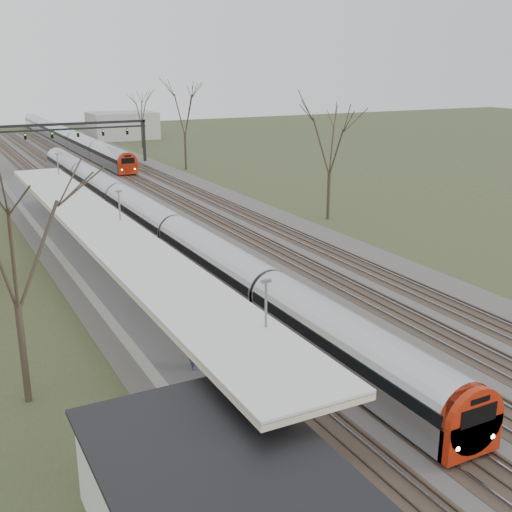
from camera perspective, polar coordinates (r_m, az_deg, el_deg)
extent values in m
cube|color=#474442|center=(65.51, -10.38, 4.28)|extent=(24.00, 160.00, 0.10)
cube|color=#4C3828|center=(64.05, -15.51, 3.69)|extent=(2.60, 160.00, 0.06)
cube|color=gray|center=(63.89, -16.14, 3.68)|extent=(0.07, 160.00, 0.12)
cube|color=gray|center=(64.18, -14.89, 3.83)|extent=(0.07, 160.00, 0.12)
cube|color=#4C3828|center=(64.83, -12.49, 4.06)|extent=(2.60, 160.00, 0.06)
cube|color=gray|center=(64.64, -13.11, 4.05)|extent=(0.07, 160.00, 0.12)
cube|color=gray|center=(65.00, -11.88, 4.20)|extent=(0.07, 160.00, 0.12)
cube|color=#4C3828|center=(65.79, -9.55, 4.41)|extent=(2.60, 160.00, 0.06)
cube|color=gray|center=(65.57, -10.15, 4.40)|extent=(0.07, 160.00, 0.12)
cube|color=gray|center=(66.00, -8.96, 4.54)|extent=(0.07, 160.00, 0.12)
cube|color=#4C3828|center=(66.92, -6.70, 4.74)|extent=(2.60, 160.00, 0.06)
cube|color=gray|center=(66.66, -7.28, 4.73)|extent=(0.07, 160.00, 0.12)
cube|color=gray|center=(67.16, -6.13, 4.86)|extent=(0.07, 160.00, 0.12)
cube|color=#4C3828|center=(68.22, -3.95, 5.04)|extent=(2.60, 160.00, 0.06)
cube|color=gray|center=(67.92, -4.50, 5.04)|extent=(0.07, 160.00, 0.12)
cube|color=gray|center=(68.49, -3.40, 5.16)|extent=(0.07, 160.00, 0.12)
cube|color=#9E9B93|center=(46.75, -14.48, -0.46)|extent=(3.50, 69.00, 1.00)
cylinder|color=slate|center=(22.07, 2.78, -14.44)|extent=(0.14, 0.14, 3.00)
cylinder|color=slate|center=(28.48, -5.41, -6.97)|extent=(0.14, 0.14, 3.00)
cylinder|color=slate|center=(35.53, -10.33, -2.27)|extent=(0.14, 0.14, 3.00)
cylinder|color=slate|center=(42.92, -13.57, 0.86)|extent=(0.14, 0.14, 3.00)
cylinder|color=slate|center=(50.50, -15.85, 3.06)|extent=(0.14, 0.14, 3.00)
cylinder|color=slate|center=(58.19, -17.54, 4.68)|extent=(0.14, 0.14, 3.00)
cube|color=silver|center=(41.59, -13.37, 2.58)|extent=(4.10, 50.00, 0.12)
cube|color=beige|center=(41.63, -13.36, 2.35)|extent=(4.10, 50.00, 0.25)
cube|color=silver|center=(19.83, -3.41, -21.73)|extent=(6.00, 9.00, 3.20)
cube|color=black|center=(96.41, -9.92, 10.04)|extent=(0.35, 0.35, 6.00)
cube|color=black|center=(93.52, -16.10, 11.23)|extent=(21.00, 0.35, 0.35)
cube|color=black|center=(93.58, -16.06, 10.80)|extent=(21.00, 0.25, 0.25)
cube|color=black|center=(92.39, -19.84, 9.96)|extent=(0.32, 0.22, 0.85)
sphere|color=#0CFF19|center=(92.23, -19.84, 10.11)|extent=(0.16, 0.16, 0.16)
cube|color=black|center=(92.94, -17.68, 10.19)|extent=(0.32, 0.22, 0.85)
sphere|color=#0CFF19|center=(92.78, -17.68, 10.34)|extent=(0.16, 0.16, 0.16)
cube|color=black|center=(93.61, -15.55, 10.41)|extent=(0.32, 0.22, 0.85)
sphere|color=#0CFF19|center=(93.45, -15.54, 10.56)|extent=(0.16, 0.16, 0.16)
cube|color=black|center=(94.41, -13.44, 10.61)|extent=(0.32, 0.22, 0.85)
sphere|color=#0CFF19|center=(94.25, -13.43, 10.76)|extent=(0.16, 0.16, 0.16)
cube|color=black|center=(95.33, -11.38, 10.79)|extent=(0.32, 0.22, 0.85)
sphere|color=#0CFF19|center=(95.17, -11.36, 10.94)|extent=(0.16, 0.16, 0.16)
cylinder|color=#2D231C|center=(28.84, -19.97, -8.20)|extent=(0.30, 0.30, 4.50)
cylinder|color=#2D231C|center=(59.43, 6.46, 5.35)|extent=(0.30, 0.30, 4.50)
cube|color=#B0B3BB|center=(55.69, -9.92, 3.21)|extent=(2.55, 75.00, 1.60)
cylinder|color=#B0B3BB|center=(55.54, -9.95, 3.86)|extent=(2.60, 74.70, 2.60)
cube|color=black|center=(55.52, -9.96, 3.96)|extent=(2.62, 74.40, 0.55)
cube|color=#A61E09|center=(25.16, 18.55, -14.99)|extent=(2.55, 0.50, 1.50)
cylinder|color=#A61E09|center=(24.84, 18.62, -13.57)|extent=(2.60, 0.60, 2.60)
cube|color=black|center=(24.54, 19.14, -13.21)|extent=(1.70, 0.12, 0.70)
sphere|color=white|center=(24.56, 17.43, -16.00)|extent=(0.22, 0.22, 0.22)
sphere|color=white|center=(25.66, 20.23, -14.77)|extent=(0.22, 0.22, 0.22)
cube|color=black|center=(55.91, -9.87, 2.29)|extent=(1.80, 74.00, 0.35)
cube|color=#B0B3BB|center=(120.10, -16.53, 9.98)|extent=(2.55, 75.00, 1.60)
cylinder|color=#B0B3BB|center=(120.04, -16.56, 10.29)|extent=(2.60, 74.70, 2.60)
cube|color=black|center=(120.03, -16.56, 10.34)|extent=(2.62, 74.40, 0.55)
cube|color=#A61E09|center=(84.04, -11.32, 7.65)|extent=(2.55, 0.50, 1.50)
cylinder|color=#A61E09|center=(83.98, -11.36, 8.13)|extent=(2.60, 0.60, 2.60)
cube|color=black|center=(83.68, -11.32, 8.31)|extent=(1.70, 0.12, 0.70)
sphere|color=white|center=(83.63, -11.84, 7.51)|extent=(0.22, 0.22, 0.22)
sphere|color=white|center=(84.10, -10.72, 7.62)|extent=(0.22, 0.22, 0.22)
cube|color=black|center=(120.21, -16.50, 9.55)|extent=(1.80, 74.00, 0.35)
imported|color=navy|center=(28.42, -5.60, -8.34)|extent=(0.58, 0.75, 1.81)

